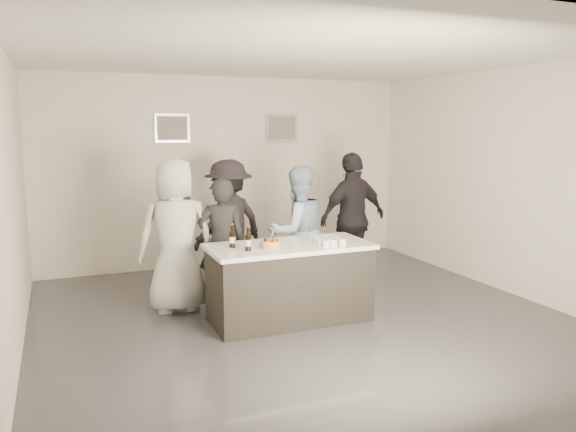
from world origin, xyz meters
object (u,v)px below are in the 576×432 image
Objects in this scene: beer_bottle_b at (248,239)px; person_main_blue at (297,232)px; bar_counter at (290,282)px; beer_bottle_a at (232,236)px; person_main_black at (222,244)px; person_guest_left at (176,235)px; cake at (270,244)px; person_guest_right at (353,218)px; person_guest_back at (229,222)px.

beer_bottle_b is 1.41m from person_main_blue.
bar_counter is 7.15× the size of beer_bottle_a.
person_main_black is 0.87× the size of person_guest_left.
person_main_blue reaches higher than bar_counter.
cake is at bearing 126.30° from person_main_black.
person_guest_right is 1.76m from person_guest_back.
cake is at bearing -25.20° from beer_bottle_a.
beer_bottle_a and beer_bottle_b have the same top height.
person_guest_back is at bearing 96.55° from bar_counter.
person_main_blue reaches higher than beer_bottle_a.
beer_bottle_b reaches higher than bar_counter.
beer_bottle_b is at bearing 38.11° from person_main_blue.
person_guest_left reaches higher than beer_bottle_a.
bar_counter is at bearing 143.84° from person_main_black.
person_main_black reaches higher than beer_bottle_a.
person_main_black is 2.09m from person_guest_right.
beer_bottle_b is 0.14× the size of person_guest_left.
person_main_black is (0.06, 0.65, -0.22)m from beer_bottle_a.
person_main_black reaches higher than cake.
bar_counter is at bearing 72.62° from person_guest_back.
cake is 1.27m from person_guest_left.
beer_bottle_a is at bearing 50.88° from person_guest_back.
person_guest_left is at bearing 121.93° from beer_bottle_a.
person_guest_right is 1.05× the size of person_guest_back.
bar_counter is 1.49m from person_guest_left.
person_main_blue reaches higher than cake.
person_guest_right reaches higher than person_main_black.
person_guest_back is (0.93, 0.90, -0.05)m from person_guest_left.
person_main_black is 1.09m from person_guest_back.
bar_counter is at bearing 28.81° from person_guest_right.
beer_bottle_a is 0.90m from person_guest_left.
bar_counter is 0.80m from beer_bottle_b.
person_main_black is at bearing 111.09° from cake.
person_main_blue is (1.00, 0.98, -0.17)m from beer_bottle_b.
person_guest_right reaches higher than person_main_blue.
person_main_blue is at bearing -175.33° from person_guest_left.
person_main_blue is at bearing -158.67° from person_main_black.
person_guest_right reaches higher than bar_counter.
person_guest_right is at bearing 35.78° from cake.
person_guest_right reaches higher than cake.
cake is at bearing 63.90° from person_guest_back.
beer_bottle_b is at bearing -62.75° from beer_bottle_a.
person_main_blue is (1.06, 0.11, 0.05)m from person_main_black.
cake is 0.13× the size of person_main_blue.
beer_bottle_a is at bearing 172.14° from bar_counter.
beer_bottle_a is at bearing 17.19° from person_guest_right.
beer_bottle_a is 2.36m from person_guest_right.
cake is at bearing 8.13° from beer_bottle_b.
person_guest_back is (0.45, 1.66, -0.14)m from beer_bottle_a.
person_guest_left is 2.60m from person_guest_right.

